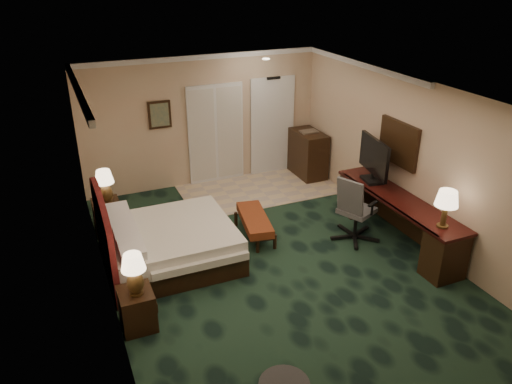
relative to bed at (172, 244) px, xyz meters
name	(u,v)px	position (x,y,z in m)	size (l,w,h in m)	color
floor	(281,271)	(1.45, -0.94, -0.30)	(5.00, 7.50, 0.00)	black
ceiling	(285,99)	(1.45, -0.94, 2.40)	(5.00, 7.50, 0.00)	white
wall_back	(203,121)	(1.45, 2.81, 1.05)	(5.00, 0.00, 2.70)	beige
wall_front	(487,373)	(1.45, -4.69, 1.05)	(5.00, 0.00, 2.70)	beige
wall_left	(103,225)	(-1.05, -0.94, 1.05)	(0.00, 7.50, 2.70)	beige
wall_right	(423,166)	(3.95, -0.94, 1.05)	(0.00, 7.50, 2.70)	beige
crown_molding	(285,103)	(1.45, -0.94, 2.35)	(5.00, 7.50, 0.10)	white
tile_patch	(260,189)	(2.35, 1.96, -0.29)	(3.20, 1.70, 0.01)	beige
headboard	(104,233)	(-0.99, 0.06, 0.40)	(0.12, 2.00, 1.40)	#481312
entry_door	(272,127)	(3.00, 2.78, 0.75)	(1.02, 0.06, 2.18)	white
closet_doors	(216,134)	(1.70, 2.77, 0.75)	(1.20, 0.06, 2.10)	beige
wall_art	(160,115)	(0.55, 2.77, 1.30)	(0.45, 0.06, 0.55)	#425B52
wall_mirror	(399,143)	(3.91, -0.34, 1.25)	(0.05, 0.95, 0.75)	white
bed	(172,244)	(0.00, 0.00, 0.00)	(1.90, 1.76, 0.60)	silver
nightstand_near	(137,309)	(-0.81, -1.35, -0.03)	(0.43, 0.49, 0.54)	black
nightstand_far	(108,216)	(-0.80, 1.39, -0.02)	(0.45, 0.52, 0.57)	black
lamp_near	(134,274)	(-0.80, -1.39, 0.52)	(0.31, 0.31, 0.58)	black
lamp_far	(105,187)	(-0.78, 1.34, 0.57)	(0.32, 0.32, 0.60)	black
bed_bench	(255,226)	(1.49, 0.20, -0.10)	(0.41, 1.19, 0.40)	brown
desk	(396,220)	(3.63, -0.87, 0.10)	(0.60, 2.80, 0.81)	black
tv	(374,160)	(3.61, -0.11, 0.90)	(0.09, 1.01, 0.79)	black
desk_lamp	(445,209)	(3.60, -1.91, 0.80)	(0.34, 0.34, 0.59)	black
desk_chair	(357,207)	(3.06, -0.53, 0.29)	(0.69, 0.64, 1.18)	#4C4C4E
minibar	(308,154)	(3.64, 2.26, 0.20)	(0.53, 0.95, 1.00)	black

